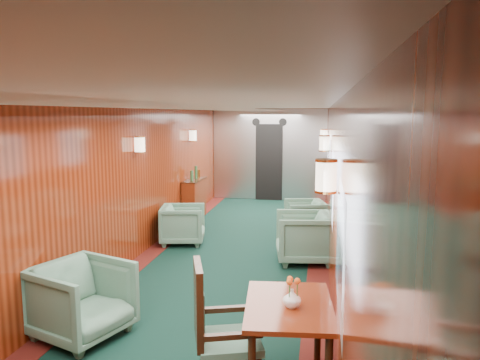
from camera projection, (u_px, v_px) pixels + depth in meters
The scene contains 12 objects.
room at pixel (222, 160), 6.47m from camera, with size 12.00×12.10×2.40m.
bulkhead at pixel (269, 155), 12.30m from camera, with size 2.98×0.17×2.39m.
windows_right at pixel (330, 173), 6.49m from camera, with size 0.02×8.60×0.80m.
wall_sconces at pixel (230, 146), 7.01m from camera, with size 2.97×7.97×0.25m.
dining_table at pixel (289, 318), 3.80m from camera, with size 0.79×1.06×0.75m.
side_chair at pixel (216, 327), 3.67m from camera, with size 0.63×0.65×1.13m.
credenza at pixel (194, 198), 10.13m from camera, with size 0.31×0.97×1.15m.
flower_vase at pixel (292, 298), 3.71m from camera, with size 0.14×0.14×0.15m, color silver.
armchair_left_near at pixel (82, 300), 4.76m from camera, with size 0.83×0.85×0.77m, color #204C3D.
armchair_left_far at pixel (183, 224), 8.22m from camera, with size 0.73×0.75×0.68m, color #204C3D.
armchair_right_near at pixel (304, 237), 7.19m from camera, with size 0.82×0.85×0.77m, color #204C3D.
armchair_right_far at pixel (305, 217), 8.85m from camera, with size 0.70×0.72×0.65m, color #204C3D.
Camera 1 is at (1.36, -6.31, 2.28)m, focal length 35.00 mm.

